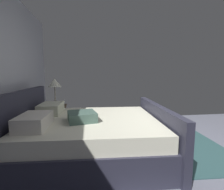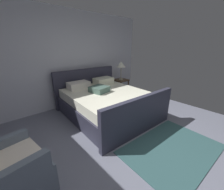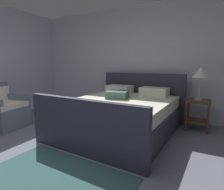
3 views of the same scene
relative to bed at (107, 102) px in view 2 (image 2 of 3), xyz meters
The scene contains 7 objects.
ground_plane 1.80m from the bed, 101.96° to the right, with size 5.26×5.93×0.02m, color slate.
wall_back 1.67m from the bed, 105.65° to the left, with size 5.38×0.12×2.66m, color silver.
bed is the anchor object (origin of this frame).
nightstand_right 1.51m from the bed, 31.12° to the left, with size 0.44×0.44×0.60m.
table_lamp_right 1.69m from the bed, 31.12° to the left, with size 0.30×0.30×0.62m.
armchair 2.42m from the bed, 157.34° to the right, with size 0.83×0.82×0.90m.
area_rug 1.84m from the bed, 90.03° to the right, with size 1.72×1.16×0.01m, color #2E5052.
Camera 2 is at (-1.76, -0.89, 1.73)m, focal length 22.50 mm.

